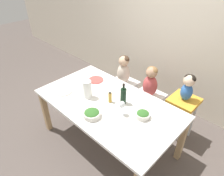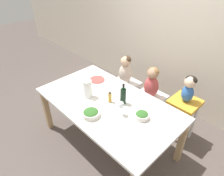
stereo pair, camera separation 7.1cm
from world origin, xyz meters
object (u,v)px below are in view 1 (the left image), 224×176
Objects in this scene: salad_bowl_small at (143,115)px; person_child_center at (151,81)px; salad_bowl_large at (92,114)px; wine_glass_near at (122,105)px; person_child_left at (124,69)px; chair_far_center at (148,99)px; dinner_plate_back_left at (96,80)px; chair_right_highchair at (182,107)px; chair_far_left at (123,86)px; paper_towel_roll at (87,89)px; dinner_plate_front_left at (64,91)px; wine_bottle at (123,96)px; person_baby_right at (188,86)px.

person_child_center is at bearing 118.33° from salad_bowl_small.
wine_glass_near is at bearing 50.12° from salad_bowl_large.
salad_bowl_large is 0.58m from salad_bowl_small.
chair_far_center is at bearing -0.14° from person_child_left.
salad_bowl_small is 0.75× the size of dinner_plate_back_left.
chair_right_highchair is 3.61× the size of wine_glass_near.
chair_far_left is 2.91× the size of salad_bowl_small.
dinner_plate_front_left is at bearing -155.27° from paper_towel_roll.
person_child_center reaches higher than salad_bowl_large.
salad_bowl_small is (0.90, -0.71, 0.04)m from person_child_left.
wine_bottle is at bearing -49.26° from person_child_left.
dinner_plate_back_left is at bearing -97.65° from person_child_left.
wine_glass_near reaches higher than chair_right_highchair.
dinner_plate_front_left reaches higher than chair_right_highchair.
dinner_plate_back_left is at bearing 123.72° from paper_towel_roll.
person_child_left is 1.08m from person_baby_right.
wine_glass_near is at bearing -77.88° from chair_far_center.
wine_bottle reaches higher than paper_towel_roll.
person_child_center is at bearing 102.10° from wine_glass_near.
wine_glass_near is at bearing -113.81° from chair_right_highchair.
wine_bottle is at bearing -85.87° from person_child_center.
chair_far_center is 0.32m from person_child_center.
wine_glass_near is 0.95× the size of salad_bowl_large.
chair_far_center is 2.17× the size of dinner_plate_front_left.
person_child_center is 2.41× the size of salad_bowl_large.
paper_towel_roll is 1.21× the size of salad_bowl_large.
chair_right_highchair is 3.12× the size of dinner_plate_back_left.
chair_far_center is at bearing 87.74° from salad_bowl_large.
dinner_plate_front_left is (-1.23, -1.03, -0.16)m from person_baby_right.
wine_glass_near reaches higher than dinner_plate_front_left.
person_baby_right reaches higher than person_child_left.
person_child_left reaches higher than salad_bowl_small.
wine_glass_near is (0.70, -0.83, 0.46)m from chair_far_left.
person_child_left is at bearing 179.93° from chair_right_highchair.
salad_bowl_small reaches higher than chair_right_highchair.
person_child_left is at bearing -179.97° from person_baby_right.
chair_far_center is at bearing 41.98° from dinner_plate_back_left.
dinner_plate_front_left is (-0.86, -0.20, -0.13)m from wine_glass_near.
person_child_left is 0.88m from wine_bottle.
person_baby_right reaches higher than person_child_center.
paper_towel_roll is at bearing 146.53° from salad_bowl_large.
person_child_center reaches higher than chair_far_center.
paper_towel_roll is at bearing 24.73° from dinner_plate_front_left.
chair_far_center is 0.73m from person_baby_right.
person_child_center is 2.19× the size of dinner_plate_back_left.
person_baby_right is (0.54, 0.00, 0.17)m from person_child_center.
salad_bowl_large is (-0.04, -1.10, 0.04)m from person_child_center.
salad_bowl_large is (-0.09, -0.43, -0.07)m from wine_bottle.
wine_bottle is at bearing 28.39° from paper_towel_roll.
person_baby_right is 1.83× the size of salad_bowl_large.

